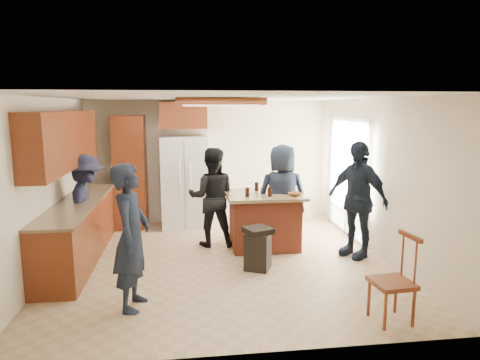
{
  "coord_description": "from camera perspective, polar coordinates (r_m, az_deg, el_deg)",
  "views": [
    {
      "loc": [
        -0.53,
        -6.26,
        2.36
      ],
      "look_at": [
        0.37,
        0.75,
        1.15
      ],
      "focal_mm": 32.0,
      "sensor_mm": 36.0,
      "label": 1
    }
  ],
  "objects": [
    {
      "name": "spindle_chair",
      "position": [
        5.13,
        19.8,
        -12.73
      ],
      "size": [
        0.46,
        0.46,
        0.99
      ],
      "color": "maroon",
      "rests_on": "ground"
    },
    {
      "name": "person_behind_left",
      "position": [
        7.3,
        -3.76,
        -2.28
      ],
      "size": [
        0.87,
        0.59,
        1.69
      ],
      "primitive_type": "imported",
      "rotation": [
        0.0,
        0.0,
        3.04
      ],
      "color": "black",
      "rests_on": "ground"
    },
    {
      "name": "person_front_left",
      "position": [
        5.17,
        -14.27,
        -7.39
      ],
      "size": [
        0.55,
        0.7,
        1.73
      ],
      "primitive_type": "imported",
      "rotation": [
        0.0,
        0.0,
        1.42
      ],
      "color": "#181F30",
      "rests_on": "ground"
    },
    {
      "name": "kitchen_island",
      "position": [
        7.28,
        3.24,
        -5.31
      ],
      "size": [
        1.28,
        1.03,
        0.93
      ],
      "color": "#973C27",
      "rests_on": "ground"
    },
    {
      "name": "back_wall_units",
      "position": [
        8.55,
        -12.7,
        2.9
      ],
      "size": [
        1.8,
        0.6,
        2.45
      ],
      "color": "maroon",
      "rests_on": "ground"
    },
    {
      "name": "island_items",
      "position": [
        7.12,
        5.16,
        -1.57
      ],
      "size": [
        0.92,
        0.68,
        0.15
      ],
      "color": "silver",
      "rests_on": "kitchen_island"
    },
    {
      "name": "refrigerator",
      "position": [
        8.5,
        -7.37,
        -0.25
      ],
      "size": [
        0.9,
        0.76,
        1.8
      ],
      "color": "white",
      "rests_on": "ground"
    },
    {
      "name": "person_counter",
      "position": [
        7.24,
        -19.78,
        -3.21
      ],
      "size": [
        0.63,
        1.11,
        1.63
      ],
      "primitive_type": "imported",
      "rotation": [
        0.0,
        0.0,
        1.72
      ],
      "color": "#1A1D35",
      "rests_on": "ground"
    },
    {
      "name": "person_side_right",
      "position": [
        6.98,
        15.32,
        -2.5
      ],
      "size": [
        1.03,
        1.21,
        1.85
      ],
      "primitive_type": "imported",
      "rotation": [
        0.0,
        0.0,
        -1.03
      ],
      "color": "#171F2E",
      "rests_on": "ground"
    },
    {
      "name": "left_cabinetry",
      "position": [
        7.02,
        -21.34,
        -2.51
      ],
      "size": [
        0.64,
        3.0,
        2.3
      ],
      "color": "maroon",
      "rests_on": "ground"
    },
    {
      "name": "trash_bin",
      "position": [
        6.35,
        2.41,
        -9.05
      ],
      "size": [
        0.47,
        0.47,
        0.63
      ],
      "color": "black",
      "rests_on": "ground"
    },
    {
      "name": "room_shell",
      "position": [
        9.42,
        24.16,
        -0.27
      ],
      "size": [
        8.0,
        5.2,
        5.0
      ],
      "color": "tan",
      "rests_on": "ground"
    },
    {
      "name": "person_behind_right",
      "position": [
        7.24,
        5.62,
        -2.15
      ],
      "size": [
        0.86,
        0.56,
        1.76
      ],
      "primitive_type": "imported",
      "rotation": [
        0.0,
        0.0,
        3.15
      ],
      "color": "#171F2F",
      "rests_on": "ground"
    }
  ]
}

